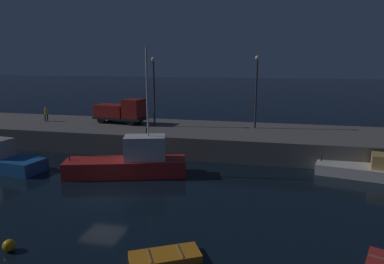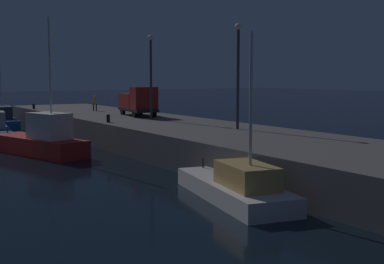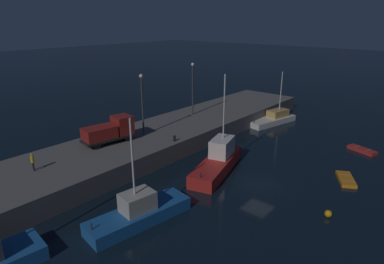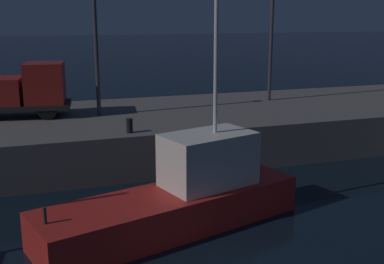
{
  "view_description": "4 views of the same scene",
  "coord_description": "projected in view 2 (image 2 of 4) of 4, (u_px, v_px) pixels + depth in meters",
  "views": [
    {
      "loc": [
        10.37,
        -19.36,
        8.71
      ],
      "look_at": [
        2.69,
        14.28,
        1.62
      ],
      "focal_mm": 32.78,
      "sensor_mm": 36.0,
      "label": 1
    },
    {
      "loc": [
        36.73,
        -5.72,
        5.6
      ],
      "look_at": [
        5.45,
        14.18,
        1.6
      ],
      "focal_mm": 48.3,
      "sensor_mm": 36.0,
      "label": 2
    },
    {
      "loc": [
        -25.19,
        -13.32,
        14.7
      ],
      "look_at": [
        4.62,
        12.22,
        1.29
      ],
      "focal_mm": 31.11,
      "sensor_mm": 36.0,
      "label": 3
    },
    {
      "loc": [
        -4.49,
        -9.86,
        7.0
      ],
      "look_at": [
        3.1,
        12.89,
        1.17
      ],
      "focal_mm": 45.64,
      "sensor_mm": 36.0,
      "label": 4
    }
  ],
  "objects": [
    {
      "name": "lamp_post_east",
      "position": [
        238.0,
        67.0,
        34.76
      ],
      "size": [
        0.44,
        0.44,
        7.12
      ],
      "color": "#38383D",
      "rests_on": "pier_quay"
    },
    {
      "name": "fishing_trawler_red",
      "position": [
        2.0,
        120.0,
        56.2
      ],
      "size": [
        8.34,
        3.59,
        8.73
      ],
      "color": "#195193",
      "rests_on": "ground"
    },
    {
      "name": "bollard_central",
      "position": [
        34.0,
        106.0,
        56.96
      ],
      "size": [
        0.28,
        0.28,
        0.56
      ],
      "primitive_type": "cylinder",
      "color": "black",
      "rests_on": "pier_quay"
    },
    {
      "name": "dockworker",
      "position": [
        95.0,
        102.0,
        53.71
      ],
      "size": [
        0.36,
        0.41,
        1.6
      ],
      "color": "black",
      "rests_on": "pier_quay"
    },
    {
      "name": "fishing_boat_white",
      "position": [
        41.0,
        140.0,
        36.88
      ],
      "size": [
        9.45,
        4.92,
        9.64
      ],
      "color": "red",
      "rests_on": "ground"
    },
    {
      "name": "fishing_boat_blue",
      "position": [
        237.0,
        186.0,
        23.31
      ],
      "size": [
        8.57,
        4.25,
        7.46
      ],
      "color": "silver",
      "rests_on": "ground"
    },
    {
      "name": "pier_quay",
      "position": [
        157.0,
        133.0,
        41.97
      ],
      "size": [
        56.63,
        9.48,
        2.03
      ],
      "color": "#5B5956",
      "rests_on": "ground"
    },
    {
      "name": "utility_truck",
      "position": [
        138.0,
        102.0,
        46.72
      ],
      "size": [
        5.96,
        2.84,
        2.66
      ],
      "color": "black",
      "rests_on": "pier_quay"
    },
    {
      "name": "bollard_west",
      "position": [
        108.0,
        118.0,
        40.2
      ],
      "size": [
        0.28,
        0.28,
        0.62
      ],
      "primitive_type": "cylinder",
      "color": "black",
      "rests_on": "pier_quay"
    },
    {
      "name": "lamp_post_west",
      "position": [
        151.0,
        70.0,
        42.62
      ],
      "size": [
        0.44,
        0.44,
        6.97
      ],
      "color": "#38383D",
      "rests_on": "pier_quay"
    }
  ]
}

